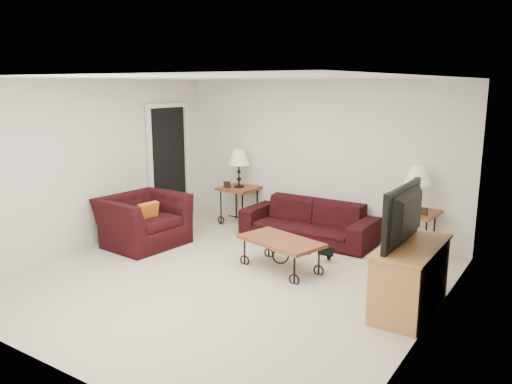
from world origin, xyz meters
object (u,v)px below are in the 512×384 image
(side_table_right, at_px, (414,233))
(tv_stand, at_px, (410,278))
(side_table_left, at_px, (239,205))
(armchair, at_px, (143,221))
(lamp_left, at_px, (239,168))
(backpack, at_px, (329,246))
(coffee_table, at_px, (281,254))
(lamp_right, at_px, (417,189))
(sofa, at_px, (308,221))
(television, at_px, (413,216))

(side_table_right, distance_m, tv_stand, 1.91)
(side_table_left, xyz_separation_m, tv_stand, (3.57, -1.84, 0.04))
(armchair, bearing_deg, tv_stand, -85.90)
(side_table_right, height_order, lamp_left, lamp_left)
(armchair, height_order, tv_stand, armchair)
(side_table_left, height_order, armchair, armchair)
(armchair, xyz_separation_m, backpack, (2.69, 0.92, -0.17))
(coffee_table, distance_m, tv_stand, 1.83)
(lamp_left, relative_size, coffee_table, 0.59)
(coffee_table, bearing_deg, lamp_left, 138.66)
(side_table_right, xyz_separation_m, backpack, (-0.92, -0.87, -0.12))
(lamp_right, height_order, armchair, lamp_right)
(sofa, height_order, coffee_table, sofa)
(side_table_left, height_order, backpack, side_table_left)
(sofa, bearing_deg, side_table_left, 172.98)
(side_table_right, height_order, coffee_table, side_table_right)
(backpack, bearing_deg, television, -16.92)
(sofa, height_order, lamp_left, lamp_left)
(side_table_left, xyz_separation_m, backpack, (2.16, -0.87, -0.12))
(lamp_left, height_order, coffee_table, lamp_left)
(lamp_right, xyz_separation_m, backpack, (-0.92, -0.87, -0.77))
(backpack, bearing_deg, sofa, 152.81)
(side_table_right, bearing_deg, lamp_left, 180.00)
(lamp_left, xyz_separation_m, coffee_table, (1.77, -1.56, -0.78))
(side_table_left, distance_m, lamp_right, 3.14)
(side_table_right, bearing_deg, lamp_right, 0.00)
(side_table_right, relative_size, television, 0.59)
(tv_stand, height_order, television, television)
(side_table_left, xyz_separation_m, lamp_left, (0.00, 0.00, 0.66))
(lamp_left, xyz_separation_m, armchair, (-0.54, -1.79, -0.61))
(coffee_table, bearing_deg, lamp_right, 49.98)
(sofa, xyz_separation_m, tv_stand, (2.11, -1.66, 0.06))
(side_table_left, distance_m, lamp_left, 0.66)
(television, bearing_deg, side_table_left, -117.42)
(lamp_left, xyz_separation_m, tv_stand, (3.57, -1.84, -0.62))
(lamp_left, height_order, tv_stand, lamp_left)
(television, bearing_deg, lamp_right, -165.57)
(side_table_left, distance_m, coffee_table, 2.36)
(side_table_right, bearing_deg, television, -75.57)
(lamp_right, bearing_deg, coffee_table, -130.02)
(lamp_left, relative_size, lamp_right, 1.01)
(television, xyz_separation_m, backpack, (-1.39, 0.97, -0.85))
(armchair, relative_size, tv_stand, 0.95)
(side_table_left, xyz_separation_m, coffee_table, (1.77, -1.56, -0.12))
(lamp_left, distance_m, coffee_table, 2.48)
(side_table_right, bearing_deg, sofa, -173.63)
(sofa, distance_m, lamp_left, 1.62)
(side_table_right, relative_size, lamp_left, 0.99)
(side_table_left, bearing_deg, television, -27.42)
(side_table_left, relative_size, backpack, 1.57)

